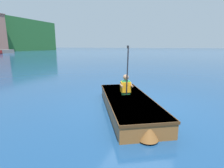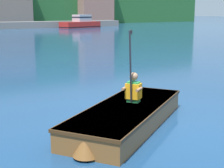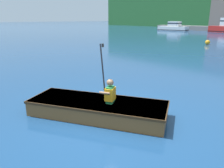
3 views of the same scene
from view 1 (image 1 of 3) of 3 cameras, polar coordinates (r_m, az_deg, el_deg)
The scene contains 3 objects.
ground_plane at distance 5.58m, azimuth 7.84°, elevation -7.01°, with size 300.00×300.00×0.00m, color navy.
rowboat_foreground at distance 5.02m, azimuth 5.43°, elevation -6.42°, with size 3.64×2.82×0.40m.
person_paddler at distance 5.25m, azimuth 4.53°, elevation -0.37°, with size 0.44×0.44×1.45m.
Camera 1 is at (-5.12, -1.22, 1.84)m, focal length 28.00 mm.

